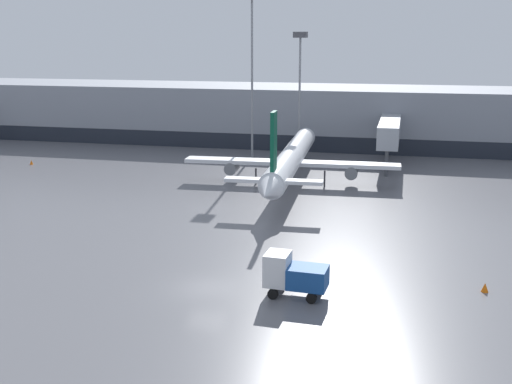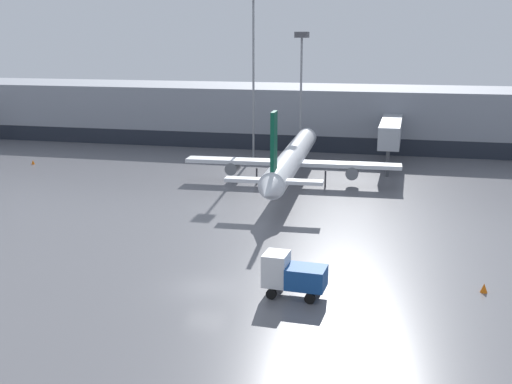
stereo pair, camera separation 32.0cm
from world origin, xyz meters
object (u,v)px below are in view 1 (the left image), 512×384
object	(u,v)px
service_truck_1	(293,274)
traffic_cone_0	(485,287)
apron_light_mast_1	(252,32)
traffic_cone_2	(31,162)
parked_jet_1	(291,159)
apron_light_mast_3	(300,58)

from	to	relation	value
service_truck_1	traffic_cone_0	xyz separation A→B (m)	(12.40, 3.58, -1.22)
traffic_cone_0	apron_light_mast_1	distance (m)	54.70
traffic_cone_2	apron_light_mast_1	world-z (taller)	apron_light_mast_1
service_truck_1	traffic_cone_2	bearing A→B (deg)	-37.62
parked_jet_1	apron_light_mast_3	xyz separation A→B (m)	(-2.06, 17.79, 10.75)
apron_light_mast_1	apron_light_mast_3	bearing A→B (deg)	18.89
parked_jet_1	apron_light_mast_1	world-z (taller)	apron_light_mast_1
service_truck_1	traffic_cone_2	distance (m)	55.21
parked_jet_1	traffic_cone_2	distance (m)	36.09
parked_jet_1	traffic_cone_0	xyz separation A→B (m)	(18.43, -28.93, -2.67)
parked_jet_1	service_truck_1	size ratio (longest dim) A/B	8.93
parked_jet_1	apron_light_mast_3	distance (m)	20.89
traffic_cone_0	traffic_cone_2	xyz separation A→B (m)	(-54.25, 32.41, -0.01)
apron_light_mast_1	traffic_cone_0	bearing A→B (deg)	-58.98
parked_jet_1	service_truck_1	world-z (taller)	parked_jet_1
parked_jet_1	traffic_cone_2	size ratio (longest dim) A/B	61.67
apron_light_mast_1	parked_jet_1	bearing A→B (deg)	-61.82
service_truck_1	apron_light_mast_3	world-z (taller)	apron_light_mast_3
traffic_cone_2	apron_light_mast_3	size ratio (longest dim) A/B	0.04
traffic_cone_2	apron_light_mast_3	distance (m)	39.05
traffic_cone_0	apron_light_mast_3	size ratio (longest dim) A/B	0.04
traffic_cone_2	apron_light_mast_1	distance (m)	34.48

